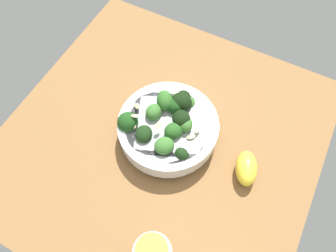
# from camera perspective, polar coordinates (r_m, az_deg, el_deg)

# --- Properties ---
(ground_plane) EXTENTS (0.65, 0.65, 0.03)m
(ground_plane) POSITION_cam_1_polar(r_m,az_deg,el_deg) (0.71, -1.20, -2.70)
(ground_plane) COLOR brown
(bowl_of_broccoli) EXTENTS (0.21, 0.21, 0.09)m
(bowl_of_broccoli) POSITION_cam_1_polar(r_m,az_deg,el_deg) (0.67, -0.06, 0.13)
(bowl_of_broccoli) COLOR white
(bowl_of_broccoli) RESTS_ON ground_plane
(lemon_wedge) EXTENTS (0.07, 0.08, 0.05)m
(lemon_wedge) POSITION_cam_1_polar(r_m,az_deg,el_deg) (0.66, 13.52, -7.19)
(lemon_wedge) COLOR yellow
(lemon_wedge) RESTS_ON ground_plane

